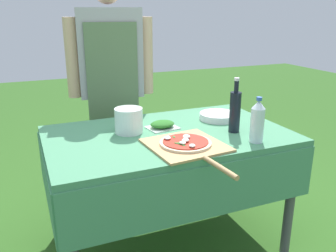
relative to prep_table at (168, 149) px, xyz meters
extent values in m
plane|color=#2D5B1E|center=(0.00, 0.00, -0.63)|extent=(12.00, 12.00, 0.00)
cube|color=#478960|center=(0.00, 0.00, 0.08)|extent=(1.34, 0.82, 0.04)
cube|color=#478960|center=(0.00, -0.42, -0.08)|extent=(1.34, 0.01, 0.28)
cube|color=#478960|center=(0.00, 0.42, -0.08)|extent=(1.34, 0.01, 0.28)
cube|color=#478960|center=(-0.67, 0.00, -0.08)|extent=(0.01, 0.82, 0.28)
cube|color=#478960|center=(0.67, 0.00, -0.08)|extent=(0.01, 0.82, 0.28)
cylinder|color=#4C4C51|center=(0.61, -0.35, -0.28)|extent=(0.05, 0.05, 0.69)
cylinder|color=#4C4C51|center=(-0.61, 0.35, -0.28)|extent=(0.05, 0.05, 0.69)
cylinder|color=#4C4C51|center=(0.61, 0.35, -0.28)|extent=(0.05, 0.05, 0.69)
cylinder|color=#70604C|center=(-0.06, 0.70, -0.23)|extent=(0.12, 0.12, 0.80)
cylinder|color=#70604C|center=(-0.22, 0.72, -0.23)|extent=(0.12, 0.12, 0.80)
cube|color=#99999E|center=(-0.14, 0.71, 0.47)|extent=(0.46, 0.24, 0.60)
cube|color=#56704C|center=(-0.15, 0.61, 0.25)|extent=(0.34, 0.06, 0.87)
cylinder|color=tan|center=(0.11, 0.67, 0.44)|extent=(0.09, 0.09, 0.53)
cylinder|color=tan|center=(-0.39, 0.74, 0.44)|extent=(0.09, 0.09, 0.53)
cube|color=tan|center=(0.00, -0.23, 0.10)|extent=(0.39, 0.39, 0.01)
cylinder|color=tan|center=(0.02, -0.53, 0.10)|extent=(0.04, 0.24, 0.02)
cylinder|color=beige|center=(0.00, -0.23, 0.11)|extent=(0.26, 0.26, 0.01)
cylinder|color=#B22819|center=(0.00, -0.23, 0.12)|extent=(0.23, 0.23, 0.00)
ellipsoid|color=white|center=(-0.03, -0.26, 0.13)|extent=(0.04, 0.04, 0.01)
ellipsoid|color=white|center=(-0.01, -0.24, 0.13)|extent=(0.06, 0.06, 0.02)
ellipsoid|color=white|center=(0.02, -0.19, 0.14)|extent=(0.04, 0.05, 0.02)
ellipsoid|color=white|center=(-0.01, -0.32, 0.13)|extent=(0.05, 0.05, 0.01)
ellipsoid|color=white|center=(-0.07, -0.17, 0.13)|extent=(0.05, 0.05, 0.01)
ellipsoid|color=white|center=(0.02, -0.20, 0.13)|extent=(0.04, 0.05, 0.02)
ellipsoid|color=#286B23|center=(-0.04, -0.24, 0.13)|extent=(0.03, 0.01, 0.00)
ellipsoid|color=#286B23|center=(-0.05, -0.25, 0.13)|extent=(0.02, 0.04, 0.00)
ellipsoid|color=#286B23|center=(-0.03, -0.15, 0.13)|extent=(0.01, 0.03, 0.00)
ellipsoid|color=#286B23|center=(-0.06, -0.24, 0.13)|extent=(0.02, 0.03, 0.00)
ellipsoid|color=#286B23|center=(-0.04, -0.28, 0.13)|extent=(0.02, 0.03, 0.00)
cylinder|color=black|center=(0.35, -0.13, 0.21)|extent=(0.06, 0.06, 0.23)
cylinder|color=black|center=(0.35, -0.13, 0.36)|extent=(0.02, 0.02, 0.06)
cylinder|color=silver|center=(0.35, -0.13, 0.40)|extent=(0.03, 0.03, 0.02)
cylinder|color=silver|center=(0.37, -0.31, 0.19)|extent=(0.07, 0.07, 0.18)
cone|color=silver|center=(0.37, -0.31, 0.30)|extent=(0.07, 0.07, 0.04)
cylinder|color=#335BB2|center=(0.37, -0.31, 0.33)|extent=(0.03, 0.03, 0.02)
cube|color=silver|center=(0.00, 0.09, 0.10)|extent=(0.19, 0.16, 0.01)
ellipsoid|color=#286B23|center=(0.00, 0.09, 0.12)|extent=(0.16, 0.14, 0.04)
cylinder|color=silver|center=(-0.20, 0.09, 0.17)|extent=(0.16, 0.16, 0.14)
cylinder|color=white|center=(0.39, 0.12, 0.10)|extent=(0.24, 0.24, 0.00)
cylinder|color=white|center=(0.39, 0.12, 0.10)|extent=(0.24, 0.24, 0.00)
cylinder|color=white|center=(0.39, 0.12, 0.11)|extent=(0.24, 0.24, 0.00)
cylinder|color=white|center=(0.39, 0.12, 0.11)|extent=(0.24, 0.24, 0.00)
cylinder|color=white|center=(0.39, 0.12, 0.12)|extent=(0.23, 0.23, 0.00)
cylinder|color=white|center=(0.39, 0.12, 0.12)|extent=(0.23, 0.23, 0.00)
cylinder|color=white|center=(0.39, 0.12, 0.13)|extent=(0.23, 0.23, 0.00)
cylinder|color=white|center=(0.39, 0.12, 0.13)|extent=(0.23, 0.23, 0.00)
camera|label=1|loc=(-0.73, -1.74, 0.75)|focal=38.00mm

